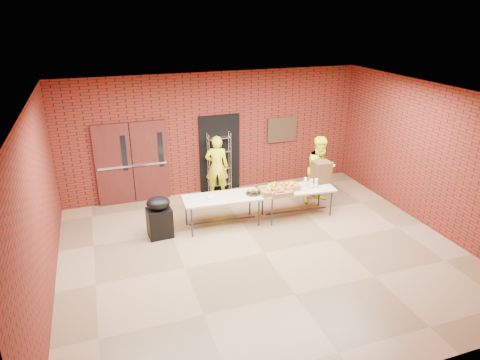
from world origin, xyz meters
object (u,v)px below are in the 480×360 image
object	(u,v)px
volunteer_man	(320,170)
coffee_dispenser	(321,172)
wire_rack	(219,163)
covered_grill	(159,217)
table_left	(222,199)
volunteer_woman	(217,166)
table_right	(297,191)

from	to	relation	value
volunteer_man	coffee_dispenser	bearing A→B (deg)	-121.82
wire_rack	covered_grill	bearing A→B (deg)	-138.21
wire_rack	covered_grill	xyz separation A→B (m)	(-1.93, -1.91, -0.36)
table_left	volunteer_man	bearing A→B (deg)	13.28
volunteer_woman	volunteer_man	size ratio (longest dim) A/B	0.96
volunteer_woman	table_right	bearing A→B (deg)	148.78
wire_rack	volunteer_woman	xyz separation A→B (m)	(-0.13, -0.22, -0.00)
coffee_dispenser	wire_rack	bearing A→B (deg)	138.76
wire_rack	table_right	world-z (taller)	wire_rack
wire_rack	coffee_dispenser	distance (m)	2.73
covered_grill	volunteer_man	world-z (taller)	volunteer_man
table_right	volunteer_man	xyz separation A→B (m)	(0.91, 0.57, 0.22)
table_left	table_right	world-z (taller)	table_left
table_left	volunteer_woman	xyz separation A→B (m)	(0.37, 1.67, 0.17)
table_left	coffee_dispenser	size ratio (longest dim) A/B	3.39
volunteer_man	covered_grill	bearing A→B (deg)	-178.01
covered_grill	volunteer_woman	size ratio (longest dim) A/B	0.57
volunteer_man	wire_rack	bearing A→B (deg)	143.14
wire_rack	volunteer_man	bearing A→B (deg)	-34.76
table_right	coffee_dispenser	bearing A→B (deg)	18.34
coffee_dispenser	volunteer_man	size ratio (longest dim) A/B	0.31
table_right	volunteer_man	size ratio (longest dim) A/B	1.03
covered_grill	table_left	bearing A→B (deg)	-2.67
table_right	covered_grill	distance (m)	3.28
volunteer_woman	wire_rack	bearing A→B (deg)	-102.65
table_left	volunteer_woman	world-z (taller)	volunteer_woman
volunteer_woman	coffee_dispenser	bearing A→B (deg)	162.88
wire_rack	table_left	distance (m)	1.96
table_right	volunteer_woman	size ratio (longest dim) A/B	1.07
covered_grill	volunteer_woman	world-z (taller)	volunteer_woman
wire_rack	volunteer_woman	distance (m)	0.26
wire_rack	coffee_dispenser	size ratio (longest dim) A/B	3.15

